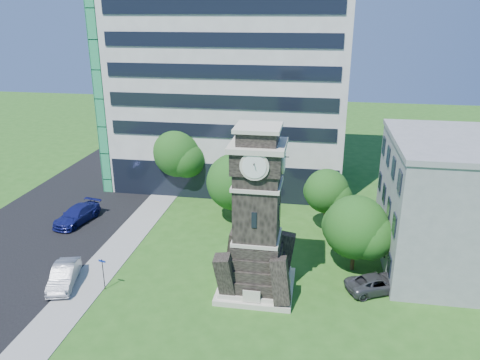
% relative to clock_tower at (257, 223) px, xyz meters
% --- Properties ---
extents(ground, '(160.00, 160.00, 0.00)m').
position_rel_clock_tower_xyz_m(ground, '(-3.00, -2.00, -5.28)').
color(ground, '#285B1A').
rests_on(ground, ground).
extents(sidewalk, '(3.00, 70.00, 0.06)m').
position_rel_clock_tower_xyz_m(sidewalk, '(-12.50, 3.00, -5.25)').
color(sidewalk, gray).
rests_on(sidewalk, ground).
extents(street, '(14.00, 80.00, 0.02)m').
position_rel_clock_tower_xyz_m(street, '(-21.00, 3.00, -5.27)').
color(street, black).
rests_on(street, ground).
extents(clock_tower, '(5.40, 5.40, 12.22)m').
position_rel_clock_tower_xyz_m(clock_tower, '(0.00, 0.00, 0.00)').
color(clock_tower, beige).
rests_on(clock_tower, ground).
extents(office_tall, '(26.20, 15.11, 28.60)m').
position_rel_clock_tower_xyz_m(office_tall, '(-6.20, 23.84, 8.94)').
color(office_tall, white).
rests_on(office_tall, ground).
extents(car_street_mid, '(2.80, 4.86, 1.51)m').
position_rel_clock_tower_xyz_m(car_street_mid, '(-14.11, -1.90, -4.52)').
color(car_street_mid, '#95979C').
rests_on(car_street_mid, ground).
extents(car_street_north, '(3.19, 5.72, 1.57)m').
position_rel_clock_tower_xyz_m(car_street_north, '(-18.54, 8.44, -4.50)').
color(car_street_north, navy).
rests_on(car_street_north, ground).
extents(car_east_lot, '(5.01, 3.82, 1.27)m').
position_rel_clock_tower_xyz_m(car_east_lot, '(8.66, 1.13, -4.65)').
color(car_east_lot, '#414245').
rests_on(car_east_lot, ground).
extents(park_bench, '(1.59, 0.42, 0.82)m').
position_rel_clock_tower_xyz_m(park_bench, '(0.39, -0.79, -4.84)').
color(park_bench, black).
rests_on(park_bench, ground).
extents(street_sign, '(0.59, 0.06, 2.48)m').
position_rel_clock_tower_xyz_m(street_sign, '(-10.91, -1.98, -3.73)').
color(street_sign, black).
rests_on(street_sign, ground).
extents(tree_nw, '(5.92, 5.38, 7.57)m').
position_rel_clock_tower_xyz_m(tree_nw, '(-10.81, 17.19, -0.60)').
color(tree_nw, '#332114').
rests_on(tree_nw, ground).
extents(tree_nc, '(5.97, 5.43, 6.76)m').
position_rel_clock_tower_xyz_m(tree_nc, '(-3.51, 11.31, -1.39)').
color(tree_nc, '#332114').
rests_on(tree_nc, ground).
extents(tree_ne, '(4.43, 4.03, 5.93)m').
position_rel_clock_tower_xyz_m(tree_ne, '(4.98, 10.68, -1.53)').
color(tree_ne, '#332114').
rests_on(tree_ne, ground).
extents(tree_east, '(5.42, 4.93, 6.13)m').
position_rel_clock_tower_xyz_m(tree_east, '(7.17, 3.95, -1.76)').
color(tree_east, '#332114').
rests_on(tree_east, ground).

